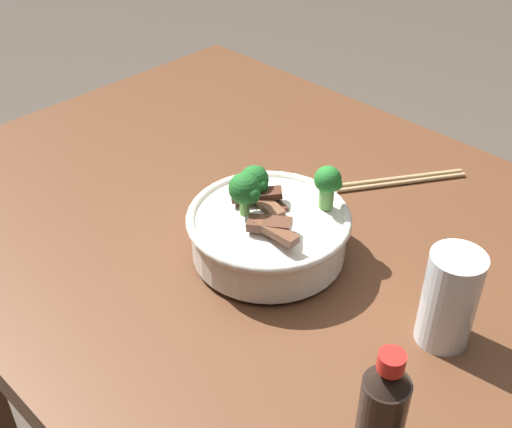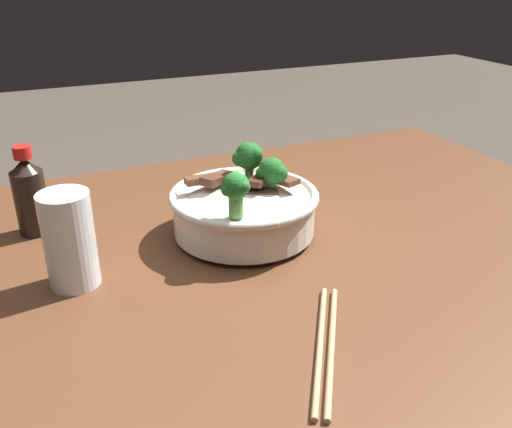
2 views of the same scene
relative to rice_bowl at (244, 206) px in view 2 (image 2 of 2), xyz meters
name	(u,v)px [view 2 (image 2 of 2)]	position (x,y,z in m)	size (l,w,h in m)	color
dining_table	(273,312)	(-0.02, 0.05, -0.16)	(1.15, 0.81, 0.77)	#56331E
rice_bowl	(244,206)	(0.00, 0.00, 0.00)	(0.22, 0.22, 0.13)	silver
drinking_glass	(70,245)	(0.25, 0.03, 0.01)	(0.06, 0.06, 0.12)	white
chopsticks_pair	(326,345)	(0.02, 0.27, -0.04)	(0.13, 0.19, 0.01)	tan
soy_sauce_bottle	(30,195)	(0.28, -0.14, 0.01)	(0.05, 0.05, 0.13)	black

